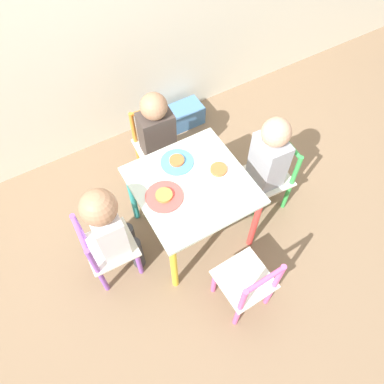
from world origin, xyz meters
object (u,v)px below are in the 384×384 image
kids_table (192,192)px  child_left (110,226)px  chair_pink (247,284)px  plate_left (164,196)px  chair_green (270,177)px  plate_back (177,162)px  child_back (158,134)px  chair_orange (156,146)px  child_right (266,160)px  plate_right (219,170)px  storage_bin (183,116)px  chair_purple (106,249)px

kids_table → child_left: size_ratio=0.80×
chair_pink → plate_left: plate_left is taller
chair_green → plate_left: (-0.68, 0.04, 0.26)m
kids_table → child_left: (-0.46, 0.01, 0.03)m
kids_table → plate_back: size_ratio=3.27×
chair_green → child_back: 0.72m
kids_table → child_back: 0.46m
kids_table → chair_orange: size_ratio=1.15×
child_right → plate_right: (-0.30, 0.03, 0.07)m
plate_right → plate_back: bearing=135.0°
chair_pink → child_left: child_left is taller
chair_green → storage_bin: chair_green is taller
chair_orange → child_back: (-0.00, -0.06, 0.17)m
chair_green → plate_right: plate_right is taller
chair_purple → chair_pink: 0.77m
plate_left → plate_right: size_ratio=0.97×
storage_bin → kids_table: bearing=-115.6°
chair_green → chair_orange: bearing=-134.9°
kids_table → plate_left: 0.18m
chair_purple → chair_green: 1.05m
chair_purple → child_left: 0.21m
child_back → plate_left: child_back is taller
chair_purple → child_left: child_left is taller
chair_orange → child_left: bearing=-130.6°
child_back → plate_left: 0.51m
child_left → chair_pink: bearing=-136.3°
chair_green → child_right: 0.20m
chair_purple → chair_pink: same height
kids_table → chair_pink: chair_pink is taller
chair_pink → plate_left: bearing=-73.0°
child_back → child_right: bearing=-45.1°
kids_table → chair_purple: (-0.52, 0.02, -0.17)m
chair_pink → child_left: 0.75m
chair_purple → child_back: bearing=-49.5°
chair_orange → chair_green: 0.74m
plate_right → storage_bin: bearing=74.2°
chair_orange → child_left: (-0.50, -0.51, 0.20)m
chair_purple → plate_left: (0.36, -0.02, 0.26)m
chair_pink → plate_right: size_ratio=2.57×
chair_pink → plate_back: bearing=-90.5°
plate_left → storage_bin: (0.56, 0.82, -0.43)m
kids_table → chair_pink: (0.02, -0.52, -0.17)m
storage_bin → plate_right: bearing=-105.8°
child_right → child_left: bearing=-88.8°
child_back → child_right: 0.66m
chair_purple → plate_left: size_ratio=2.64×
child_right → plate_back: size_ratio=4.16×
chair_green → child_left: size_ratio=0.69×
chair_purple → chair_pink: (0.54, -0.54, 0.00)m
child_right → plate_right: size_ratio=3.74×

